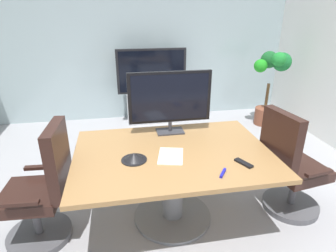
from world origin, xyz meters
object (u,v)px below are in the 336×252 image
(conference_phone, at_px, (134,157))
(tv_monitor, at_px, (170,99))
(office_chair_left, at_px, (43,195))
(potted_plant, at_px, (271,80))
(remote_control, at_px, (244,163))
(conference_table, at_px, (173,170))
(office_chair_right, at_px, (289,172))
(wall_display_unit, at_px, (152,98))

(conference_phone, bearing_deg, tv_monitor, 52.43)
(office_chair_left, relative_size, potted_plant, 0.84)
(tv_monitor, xyz_separation_m, remote_control, (0.48, -0.76, -0.35))
(conference_table, xyz_separation_m, potted_plant, (2.13, 2.12, 0.26))
(office_chair_right, xyz_separation_m, wall_display_unit, (-1.01, 2.71, -0.01))
(conference_table, height_order, office_chair_left, office_chair_left)
(conference_table, relative_size, tv_monitor, 2.10)
(conference_table, xyz_separation_m, remote_control, (0.54, -0.32, 0.20))
(conference_table, bearing_deg, wall_display_unit, 86.94)
(office_chair_left, distance_m, conference_phone, 0.85)
(conference_table, xyz_separation_m, office_chair_left, (-1.14, -0.06, -0.09))
(wall_display_unit, bearing_deg, office_chair_left, -115.67)
(conference_phone, bearing_deg, office_chair_left, 177.83)
(remote_control, bearing_deg, wall_display_unit, 72.71)
(wall_display_unit, bearing_deg, potted_plant, -13.86)
(office_chair_left, height_order, wall_display_unit, wall_display_unit)
(office_chair_left, relative_size, conference_phone, 4.95)
(tv_monitor, bearing_deg, remote_control, -57.71)
(office_chair_right, height_order, potted_plant, potted_plant)
(office_chair_right, distance_m, conference_phone, 1.53)
(office_chair_left, bearing_deg, wall_display_unit, 157.85)
(conference_table, height_order, potted_plant, potted_plant)
(potted_plant, distance_m, remote_control, 2.91)
(tv_monitor, bearing_deg, office_chair_right, -26.40)
(wall_display_unit, relative_size, conference_phone, 5.95)
(wall_display_unit, distance_m, conference_phone, 2.77)
(conference_table, relative_size, office_chair_left, 1.62)
(wall_display_unit, bearing_deg, office_chair_right, -69.62)
(office_chair_left, height_order, office_chair_right, same)
(office_chair_left, relative_size, tv_monitor, 1.30)
(remote_control, bearing_deg, conference_table, 124.51)
(tv_monitor, distance_m, wall_display_unit, 2.26)
(potted_plant, bearing_deg, tv_monitor, -141.05)
(tv_monitor, relative_size, remote_control, 4.94)
(office_chair_left, bearing_deg, office_chair_right, 92.65)
(potted_plant, bearing_deg, conference_phone, -138.34)
(wall_display_unit, height_order, potted_plant, wall_display_unit)
(conference_phone, relative_size, remote_control, 1.29)
(conference_table, height_order, remote_control, remote_control)
(wall_display_unit, distance_m, remote_control, 2.97)
(conference_table, relative_size, conference_phone, 8.01)
(wall_display_unit, height_order, conference_phone, wall_display_unit)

